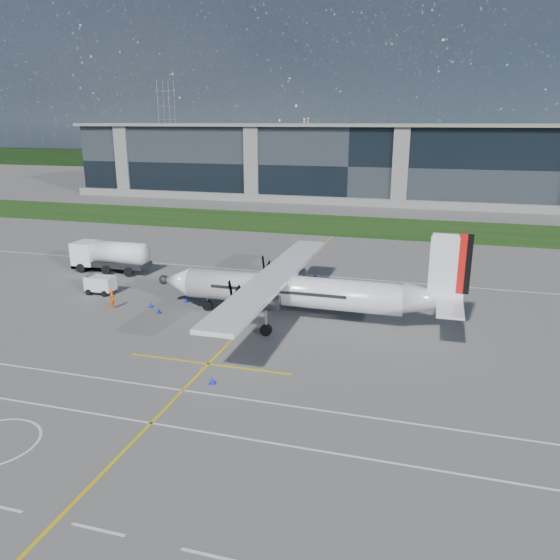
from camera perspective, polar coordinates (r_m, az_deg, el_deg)
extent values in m
plane|color=#595754|center=(81.37, 3.51, 4.82)|extent=(400.00, 400.00, 0.00)
cube|color=#183E11|center=(89.05, 4.65, 5.82)|extent=(400.00, 18.00, 0.04)
cube|color=black|center=(119.42, 7.92, 12.01)|extent=(120.00, 20.00, 15.00)
cube|color=black|center=(179.16, 10.78, 11.84)|extent=(400.00, 6.00, 6.00)
cube|color=yellow|center=(52.50, -0.56, -1.63)|extent=(0.20, 70.00, 0.01)
cube|color=white|center=(33.65, -17.91, -13.30)|extent=(90.00, 0.15, 0.01)
imported|color=#F25907|center=(50.86, -17.12, -1.82)|extent=(0.59, 0.82, 1.97)
cone|color=#0C19D5|center=(51.28, -9.75, -2.03)|extent=(0.36, 0.36, 0.50)
cone|color=#0C19D5|center=(35.68, -7.07, -10.36)|extent=(0.36, 0.36, 0.50)
cone|color=#0C19D5|center=(48.85, -12.55, -3.13)|extent=(0.36, 0.36, 0.50)
cone|color=#0C19D5|center=(58.40, 3.76, 0.45)|extent=(0.36, 0.36, 0.50)
cone|color=#0C19D5|center=(50.59, -13.37, -2.50)|extent=(0.36, 0.36, 0.50)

